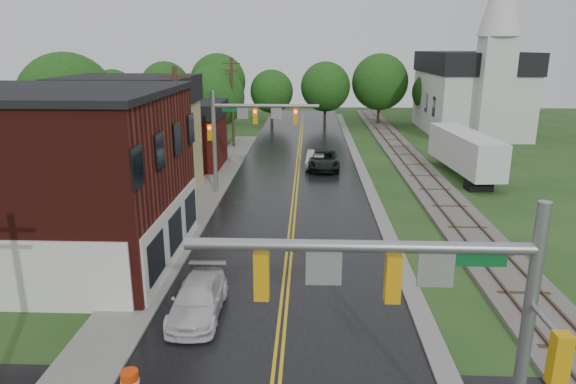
# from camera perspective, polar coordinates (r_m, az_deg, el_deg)

# --- Properties ---
(main_road) EXTENTS (10.00, 90.00, 0.02)m
(main_road) POSITION_cam_1_polar(r_m,az_deg,el_deg) (39.17, 0.91, 0.98)
(main_road) COLOR black
(main_road) RESTS_ON ground
(curb_right) EXTENTS (0.80, 70.00, 0.12)m
(curb_right) POSITION_cam_1_polar(r_m,az_deg,el_deg) (44.23, 8.10, 2.58)
(curb_right) COLOR gray
(curb_right) RESTS_ON ground
(sidewalk_left) EXTENTS (2.40, 50.00, 0.12)m
(sidewalk_left) POSITION_cam_1_polar(r_m,az_deg,el_deg) (35.09, -9.49, -1.04)
(sidewalk_left) COLOR gray
(sidewalk_left) RESTS_ON ground
(brick_building) EXTENTS (14.30, 10.30, 8.30)m
(brick_building) POSITION_cam_1_polar(r_m,az_deg,el_deg) (27.15, -27.36, 1.41)
(brick_building) COLOR #49130F
(brick_building) RESTS_ON ground
(yellow_house) EXTENTS (8.00, 7.00, 6.40)m
(yellow_house) POSITION_cam_1_polar(r_m,az_deg,el_deg) (36.53, -16.81, 4.35)
(yellow_house) COLOR tan
(yellow_house) RESTS_ON ground
(darkred_building) EXTENTS (7.00, 6.00, 4.40)m
(darkred_building) POSITION_cam_1_polar(r_m,az_deg,el_deg) (44.90, -11.83, 5.47)
(darkred_building) COLOR #3F0F0C
(darkred_building) RESTS_ON ground
(church) EXTENTS (10.40, 18.40, 20.00)m
(church) POSITION_cam_1_polar(r_m,az_deg,el_deg) (64.58, 19.92, 11.25)
(church) COLOR silver
(church) RESTS_ON ground
(railroad) EXTENTS (3.20, 80.00, 0.30)m
(railroad) POSITION_cam_1_polar(r_m,az_deg,el_deg) (44.90, 13.96, 2.60)
(railroad) COLOR #59544C
(railroad) RESTS_ON ground
(traffic_signal_near) EXTENTS (7.34, 0.30, 7.20)m
(traffic_signal_near) POSITION_cam_1_polar(r_m,az_deg,el_deg) (11.39, 15.25, -11.71)
(traffic_signal_near) COLOR gray
(traffic_signal_near) RESTS_ON ground
(traffic_signal_far) EXTENTS (7.34, 0.43, 7.20)m
(traffic_signal_far) POSITION_cam_1_polar(r_m,az_deg,el_deg) (35.47, -4.84, 7.56)
(traffic_signal_far) COLOR gray
(traffic_signal_far) RESTS_ON ground
(utility_pole_b) EXTENTS (1.80, 0.28, 9.00)m
(utility_pole_b) POSITION_cam_1_polar(r_m,az_deg,el_deg) (31.28, -12.06, 5.65)
(utility_pole_b) COLOR #382616
(utility_pole_b) RESTS_ON ground
(utility_pole_c) EXTENTS (1.80, 0.28, 9.00)m
(utility_pole_c) POSITION_cam_1_polar(r_m,az_deg,el_deg) (52.67, -6.19, 10.00)
(utility_pole_c) COLOR #382616
(utility_pole_c) RESTS_ON ground
(tree_left_b) EXTENTS (7.60, 7.60, 9.69)m
(tree_left_b) POSITION_cam_1_polar(r_m,az_deg,el_deg) (44.16, -23.13, 8.98)
(tree_left_b) COLOR black
(tree_left_b) RESTS_ON ground
(tree_left_c) EXTENTS (6.00, 6.00, 7.65)m
(tree_left_c) POSITION_cam_1_polar(r_m,az_deg,el_deg) (50.27, -14.95, 9.04)
(tree_left_c) COLOR black
(tree_left_c) RESTS_ON ground
(tree_left_e) EXTENTS (6.40, 6.40, 8.16)m
(tree_left_e) POSITION_cam_1_polar(r_m,az_deg,el_deg) (54.86, -8.05, 10.27)
(tree_left_e) COLOR black
(tree_left_e) RESTS_ON ground
(suv_dark) EXTENTS (2.70, 5.65, 1.55)m
(suv_dark) POSITION_cam_1_polar(r_m,az_deg,el_deg) (43.67, 3.90, 3.57)
(suv_dark) COLOR black
(suv_dark) RESTS_ON ground
(sedan_silver) EXTENTS (1.84, 4.40, 1.41)m
(sedan_silver) POSITION_cam_1_polar(r_m,az_deg,el_deg) (44.20, 3.09, 3.65)
(sedan_silver) COLOR #A6A6AA
(sedan_silver) RESTS_ON ground
(pickup_white) EXTENTS (1.92, 4.60, 1.33)m
(pickup_white) POSITION_cam_1_polar(r_m,az_deg,el_deg) (20.63, -9.94, -11.65)
(pickup_white) COLOR silver
(pickup_white) RESTS_ON ground
(semi_trailer) EXTENTS (3.23, 11.06, 3.53)m
(semi_trailer) POSITION_cam_1_polar(r_m,az_deg,el_deg) (43.02, 19.05, 4.37)
(semi_trailer) COLOR black
(semi_trailer) RESTS_ON ground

